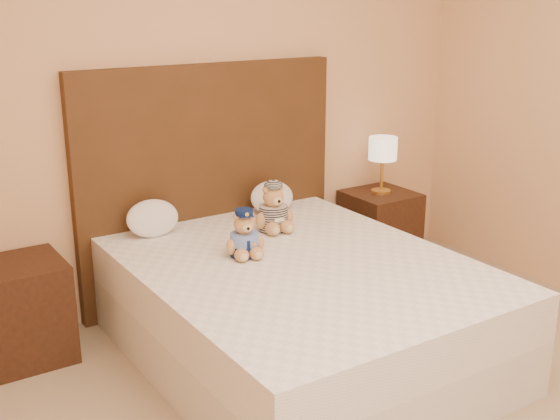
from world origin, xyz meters
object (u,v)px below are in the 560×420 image
object	(u,v)px
bed	(300,310)
teddy_police	(244,233)
teddy_prisoner	(273,207)
pillow_left	(153,217)
nightstand_right	(379,229)
nightstand_left	(23,311)
lamp	(383,151)
pillow_right	(272,196)

from	to	relation	value
bed	teddy_police	bearing A→B (deg)	129.16
teddy_prisoner	pillow_left	size ratio (longest dim) A/B	0.89
nightstand_right	teddy_prisoner	bearing A→B (deg)	-165.52
teddy_police	teddy_prisoner	world-z (taller)	teddy_prisoner
bed	teddy_prisoner	bearing A→B (deg)	72.37
nightstand_right	teddy_prisoner	distance (m)	1.20
nightstand_left	teddy_prisoner	bearing A→B (deg)	-11.20
pillow_left	nightstand_right	bearing A→B (deg)	-1.00
lamp	teddy_prisoner	size ratio (longest dim) A/B	1.41
nightstand_right	lamp	xyz separation A→B (m)	(-0.00, 0.00, 0.57)
nightstand_left	pillow_right	size ratio (longest dim) A/B	1.77
pillow_left	teddy_police	bearing A→B (deg)	-65.03
nightstand_left	pillow_right	xyz separation A→B (m)	(1.60, 0.03, 0.38)
teddy_police	nightstand_right	bearing A→B (deg)	32.19
teddy_police	pillow_right	world-z (taller)	teddy_police
nightstand_right	teddy_police	xyz separation A→B (m)	(-1.45, -0.56, 0.40)
nightstand_left	bed	bearing A→B (deg)	-32.62
pillow_left	pillow_right	world-z (taller)	pillow_left
pillow_right	teddy_police	bearing A→B (deg)	-133.06
bed	pillow_left	xyz separation A→B (m)	(-0.47, 0.83, 0.39)
lamp	teddy_police	xyz separation A→B (m)	(-1.45, -0.56, -0.17)
teddy_police	pillow_left	size ratio (longest dim) A/B	0.81
pillow_right	teddy_prisoner	bearing A→B (deg)	-121.12
nightstand_right	lamp	world-z (taller)	lamp
nightstand_left	teddy_police	size ratio (longest dim) A/B	2.12
nightstand_right	teddy_police	distance (m)	1.60
bed	pillow_right	bearing A→B (deg)	66.99
lamp	teddy_police	bearing A→B (deg)	-158.91
nightstand_right	bed	bearing A→B (deg)	-147.38
nightstand_left	lamp	distance (m)	2.56
nightstand_right	teddy_police	size ratio (longest dim) A/B	2.12
teddy_prisoner	pillow_left	bearing A→B (deg)	160.51
nightstand_left	lamp	size ratio (longest dim) A/B	1.38
nightstand_left	nightstand_right	size ratio (longest dim) A/B	1.00
lamp	nightstand_left	bearing A→B (deg)	180.00
nightstand_left	lamp	world-z (taller)	lamp
nightstand_left	teddy_prisoner	size ratio (longest dim) A/B	1.93
lamp	pillow_right	size ratio (longest dim) A/B	1.29
lamp	bed	bearing A→B (deg)	-147.38
nightstand_right	lamp	bearing A→B (deg)	180.00
bed	nightstand_right	distance (m)	1.48
bed	nightstand_left	world-z (taller)	same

